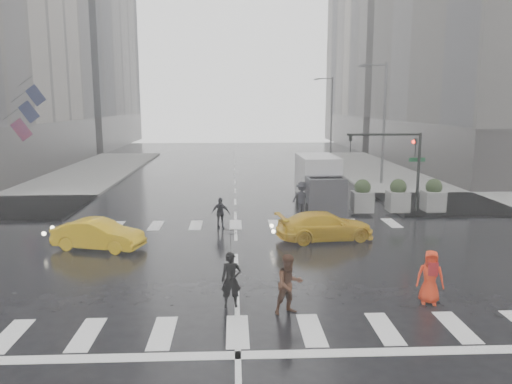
{
  "coord_description": "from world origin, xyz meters",
  "views": [
    {
      "loc": [
        -0.06,
        -18.54,
        6.03
      ],
      "look_at": [
        0.86,
        2.0,
        2.38
      ],
      "focal_mm": 35.0,
      "sensor_mm": 36.0,
      "label": 1
    }
  ],
  "objects_px": {
    "pedestrian_orange": "(430,277)",
    "taxi_mid": "(98,234)",
    "traffic_signal_pole": "(401,156)",
    "box_truck": "(319,181)",
    "pedestrian_brown": "(289,284)"
  },
  "relations": [
    {
      "from": "pedestrian_brown",
      "to": "taxi_mid",
      "type": "xyz_separation_m",
      "value": [
        -7.27,
        6.88,
        -0.26
      ]
    },
    {
      "from": "traffic_signal_pole",
      "to": "pedestrian_orange",
      "type": "distance_m",
      "value": 12.94
    },
    {
      "from": "pedestrian_brown",
      "to": "traffic_signal_pole",
      "type": "bearing_deg",
      "value": 38.2
    },
    {
      "from": "traffic_signal_pole",
      "to": "box_truck",
      "type": "xyz_separation_m",
      "value": [
        -4.14,
        1.72,
        -1.61
      ]
    },
    {
      "from": "traffic_signal_pole",
      "to": "pedestrian_orange",
      "type": "height_order",
      "value": "traffic_signal_pole"
    },
    {
      "from": "traffic_signal_pole",
      "to": "box_truck",
      "type": "relative_size",
      "value": 0.79
    },
    {
      "from": "pedestrian_brown",
      "to": "taxi_mid",
      "type": "relative_size",
      "value": 0.47
    },
    {
      "from": "pedestrian_brown",
      "to": "box_truck",
      "type": "relative_size",
      "value": 0.31
    },
    {
      "from": "pedestrian_orange",
      "to": "taxi_mid",
      "type": "distance_m",
      "value": 13.25
    },
    {
      "from": "taxi_mid",
      "to": "box_truck",
      "type": "xyz_separation_m",
      "value": [
        10.64,
        7.73,
        0.99
      ]
    },
    {
      "from": "traffic_signal_pole",
      "to": "taxi_mid",
      "type": "height_order",
      "value": "traffic_signal_pole"
    },
    {
      "from": "pedestrian_brown",
      "to": "box_truck",
      "type": "height_order",
      "value": "box_truck"
    },
    {
      "from": "pedestrian_orange",
      "to": "box_truck",
      "type": "xyz_separation_m",
      "value": [
        -1.01,
        14.06,
        0.77
      ]
    },
    {
      "from": "pedestrian_orange",
      "to": "taxi_mid",
      "type": "bearing_deg",
      "value": 167.9
    },
    {
      "from": "traffic_signal_pole",
      "to": "box_truck",
      "type": "height_order",
      "value": "traffic_signal_pole"
    }
  ]
}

